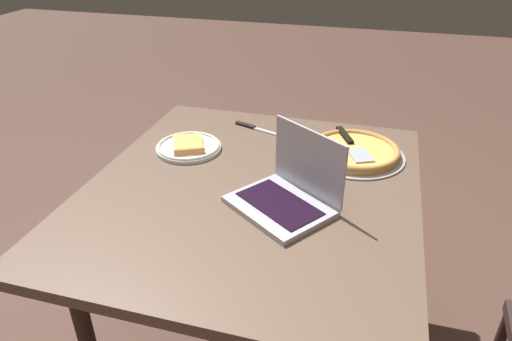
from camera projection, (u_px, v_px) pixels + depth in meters
The scene contains 5 objects.
dining_table at pixel (252, 205), 1.56m from camera, with size 1.20×1.07×0.77m.
laptop at pixel (289, 191), 1.40m from camera, with size 0.36×0.37×0.23m.
pizza_plate at pixel (189, 146), 1.75m from camera, with size 0.25×0.25×0.04m.
pizza_tray at pixel (354, 151), 1.70m from camera, with size 0.37×0.37×0.04m.
table_knife at pixel (254, 128), 1.92m from camera, with size 0.09×0.22×0.01m.
Camera 1 is at (-1.25, -0.37, 1.56)m, focal length 32.42 mm.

